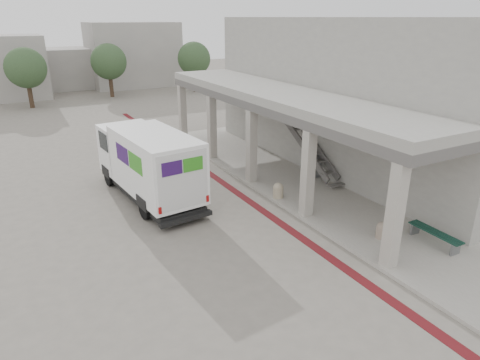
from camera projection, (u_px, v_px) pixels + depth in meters
ground at (265, 236)px, 14.63m from camera, size 120.00×120.00×0.00m
bike_lane_stripe at (259, 208)px, 16.71m from camera, size 0.35×40.00×0.01m
sidewalk at (353, 210)px, 16.42m from camera, size 4.40×28.00×0.12m
transit_building at (338, 98)px, 20.19m from camera, size 7.60×17.00×7.00m
distant_backdrop at (45, 64)px, 41.68m from camera, size 28.00×10.00×6.50m
tree_left at (26, 68)px, 34.09m from camera, size 3.20×3.20×4.80m
tree_mid at (109, 62)px, 38.90m from camera, size 3.20×3.20×4.80m
tree_right at (194, 59)px, 41.71m from camera, size 3.20×3.20×4.80m
fedex_truck at (148, 162)px, 17.20m from camera, size 2.68×6.91×2.88m
bench at (435, 235)px, 13.76m from camera, size 0.43×1.85×0.43m
bollard_near at (382, 230)px, 14.15m from camera, size 0.38×0.38×0.57m
bollard_far at (278, 190)px, 17.33m from camera, size 0.42×0.42×0.63m
utility_cabinet at (313, 165)px, 19.63m from camera, size 0.52×0.66×1.03m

